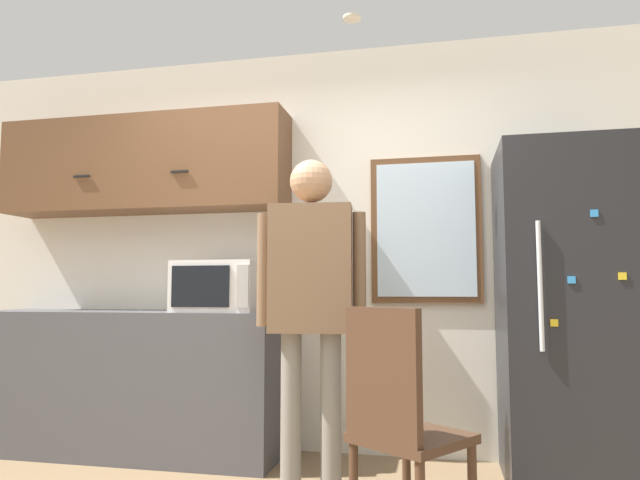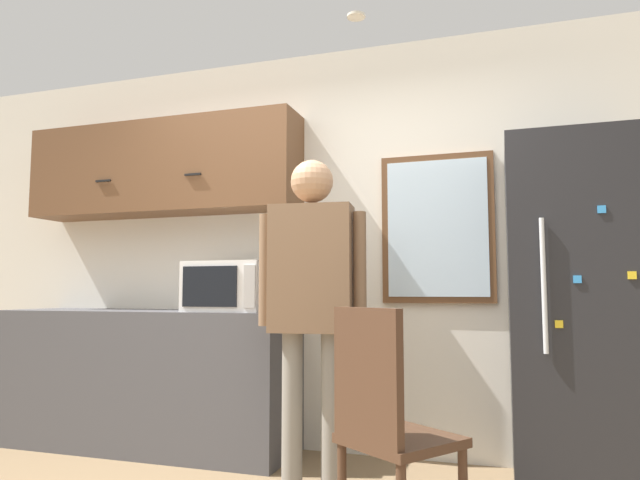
{
  "view_description": "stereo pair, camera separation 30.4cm",
  "coord_description": "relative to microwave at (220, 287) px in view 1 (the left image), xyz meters",
  "views": [
    {
      "loc": [
        0.85,
        -2.01,
        1.04
      ],
      "look_at": [
        0.21,
        0.95,
        1.32
      ],
      "focal_mm": 32.0,
      "sensor_mm": 36.0,
      "label": 1
    },
    {
      "loc": [
        1.14,
        -1.93,
        1.04
      ],
      "look_at": [
        0.21,
        0.95,
        1.32
      ],
      "focal_mm": 32.0,
      "sensor_mm": 36.0,
      "label": 2
    }
  ],
  "objects": [
    {
      "name": "back_wall",
      "position": [
        0.52,
        0.4,
        0.28
      ],
      "size": [
        6.0,
        0.06,
        2.7
      ],
      "color": "silver",
      "rests_on": "ground_plane"
    },
    {
      "name": "counter",
      "position": [
        -0.66,
        0.07,
        -0.62
      ],
      "size": [
        2.05,
        0.59,
        0.92
      ],
      "color": "#4C4C51",
      "rests_on": "ground_plane"
    },
    {
      "name": "ceiling_light",
      "position": [
        0.87,
        -0.12,
        1.61
      ],
      "size": [
        0.11,
        0.11,
        0.01
      ],
      "color": "white"
    },
    {
      "name": "person",
      "position": [
        0.68,
        -0.39,
        0.01
      ],
      "size": [
        0.59,
        0.27,
        1.76
      ],
      "rotation": [
        0.0,
        0.0,
        0.12
      ],
      "color": "gray",
      "rests_on": "ground_plane"
    },
    {
      "name": "chair",
      "position": [
        1.18,
        -0.9,
        -0.56
      ],
      "size": [
        0.58,
        0.58,
        0.98
      ],
      "rotation": [
        0.0,
        0.0,
        2.52
      ],
      "color": "#472D1E",
      "rests_on": "ground_plane"
    },
    {
      "name": "upper_cabinets",
      "position": [
        -0.66,
        0.2,
        0.85
      ],
      "size": [
        2.05,
        0.36,
        0.65
      ],
      "color": "brown"
    },
    {
      "name": "microwave",
      "position": [
        0.0,
        0.0,
        0.0
      ],
      "size": [
        0.52,
        0.39,
        0.32
      ],
      "color": "white",
      "rests_on": "counter"
    },
    {
      "name": "refrigerator",
      "position": [
        2.04,
        0.0,
        -0.15
      ],
      "size": [
        0.7,
        0.74,
        1.85
      ],
      "color": "#232326",
      "rests_on": "ground_plane"
    },
    {
      "name": "window",
      "position": [
        1.27,
        0.35,
        0.37
      ],
      "size": [
        0.71,
        0.05,
        0.95
      ],
      "color": "brown"
    }
  ]
}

